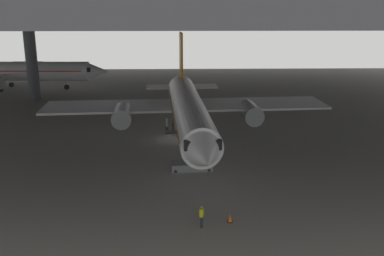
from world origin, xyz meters
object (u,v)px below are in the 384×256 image
Objects in this scene: airplane_distant at (15,71)px; crew_worker_by_stairs at (214,146)px; traffic_cone_orange at (230,218)px; airplane_main at (188,109)px; boarding_stairs at (191,162)px; crew_worker_near_nose at (202,215)px.

crew_worker_by_stairs is at bearing -47.90° from airplane_distant.
airplane_distant is 59.73m from traffic_cone_orange.
airplane_distant is at bearing 134.86° from airplane_main.
crew_worker_by_stairs is at bearing 59.32° from boarding_stairs.
traffic_cone_orange is at bearing 20.19° from crew_worker_near_nose.
crew_worker_near_nose is (0.52, -20.52, -2.42)m from airplane_main.
traffic_cone_orange is (32.58, -49.97, -2.96)m from airplane_distant.
boarding_stairs is at bearing -52.96° from airplane_distant.
crew_worker_by_stairs is (2.41, -5.73, -2.38)m from airplane_main.
crew_worker_near_nose is at bearing -159.81° from traffic_cone_orange.
boarding_stairs is 2.65× the size of crew_worker_by_stairs.
airplane_distant reaches higher than traffic_cone_orange.
crew_worker_near_nose is at bearing -97.31° from crew_worker_by_stairs.
boarding_stairs is 0.14× the size of airplane_distant.
crew_worker_near_nose is 0.96× the size of crew_worker_by_stairs.
airplane_main is at bearing 90.33° from boarding_stairs.
boarding_stairs is at bearing -120.68° from crew_worker_by_stairs.
crew_worker_by_stairs is 0.05× the size of airplane_distant.
crew_worker_near_nose is 2.24m from traffic_cone_orange.
traffic_cone_orange is at bearing -82.71° from airplane_main.
airplane_distant is (-30.05, 30.19, -0.11)m from airplane_main.
crew_worker_by_stairs is 2.87× the size of traffic_cone_orange.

